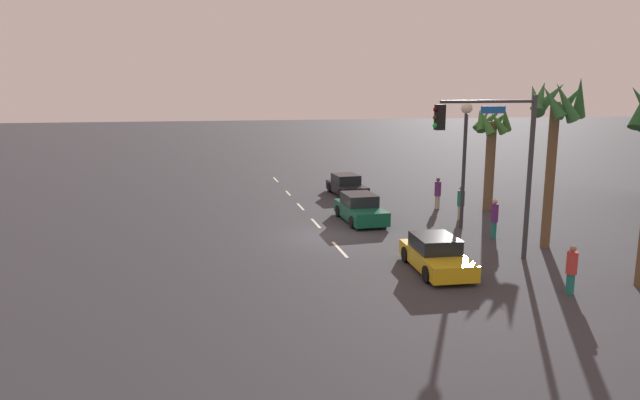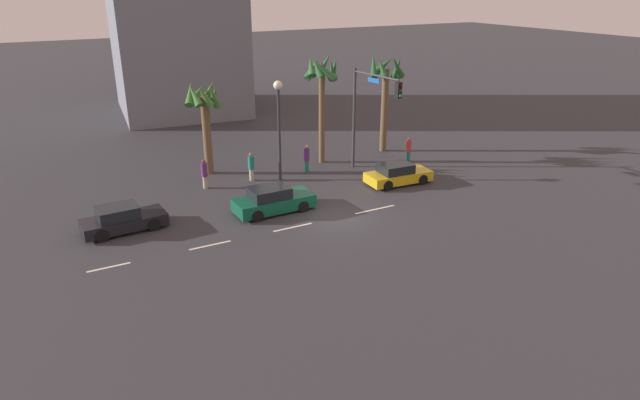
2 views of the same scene
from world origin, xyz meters
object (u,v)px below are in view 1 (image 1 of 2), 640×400
at_px(pedestrian_0, 461,202).
at_px(pedestrian_2, 494,217).
at_px(car_2, 347,186).
at_px(palm_tree_1, 555,118).
at_px(car_1, 360,209).
at_px(palm_tree_2, 491,136).
at_px(car_0, 436,255).
at_px(pedestrian_3, 571,269).
at_px(pedestrian_1, 438,192).
at_px(streetlamp, 465,141).
at_px(traffic_signal, 501,152).

distance_m(pedestrian_0, pedestrian_2, 3.88).
xyz_separation_m(car_2, palm_tree_1, (14.53, 5.35, 5.14)).
bearing_deg(car_1, palm_tree_1, 44.81).
xyz_separation_m(pedestrian_2, palm_tree_2, (-5.84, 2.85, 3.37)).
xyz_separation_m(pedestrian_0, palm_tree_2, (-1.96, 2.67, 3.40)).
relative_size(car_0, palm_tree_2, 0.69).
height_order(pedestrian_3, palm_tree_2, palm_tree_2).
relative_size(pedestrian_0, palm_tree_1, 0.24).
relative_size(car_2, pedestrian_0, 2.30).
xyz_separation_m(car_0, pedestrian_0, (-7.89, 4.90, 0.36)).
distance_m(car_1, pedestrian_1, 5.85).
bearing_deg(streetlamp, car_1, -118.89).
bearing_deg(pedestrian_2, pedestrian_3, -9.57).
xyz_separation_m(pedestrian_0, pedestrian_2, (3.88, -0.19, 0.03)).
height_order(car_1, pedestrian_3, pedestrian_3).
xyz_separation_m(car_1, pedestrian_1, (-2.17, 5.42, 0.31)).
bearing_deg(palm_tree_1, pedestrian_1, -171.91).
bearing_deg(pedestrian_0, palm_tree_1, 12.43).
height_order(car_0, palm_tree_2, palm_tree_2).
bearing_deg(pedestrian_2, pedestrian_1, 178.29).
height_order(pedestrian_0, pedestrian_1, pedestrian_1).
xyz_separation_m(traffic_signal, pedestrian_3, (3.94, 0.65, -3.63)).
relative_size(pedestrian_1, pedestrian_3, 1.09).
bearing_deg(car_0, palm_tree_1, 108.29).
xyz_separation_m(traffic_signal, palm_tree_1, (-1.52, 3.38, 1.24)).
xyz_separation_m(traffic_signal, pedestrian_2, (-3.48, 1.90, -3.52)).
height_order(car_2, traffic_signal, traffic_signal).
xyz_separation_m(car_2, palm_tree_2, (6.72, 6.73, 3.75)).
height_order(car_0, pedestrian_0, pedestrian_0).
bearing_deg(pedestrian_0, palm_tree_2, 126.35).
bearing_deg(car_2, streetlamp, 17.65).
xyz_separation_m(car_0, car_1, (-8.78, -0.50, 0.06)).
bearing_deg(palm_tree_2, car_1, -82.41).
bearing_deg(pedestrian_0, pedestrian_2, -2.74).
bearing_deg(palm_tree_2, pedestrian_3, -17.20).
height_order(traffic_signal, pedestrian_2, traffic_signal).
height_order(pedestrian_0, pedestrian_3, pedestrian_0).
bearing_deg(car_2, car_0, -2.91).
height_order(traffic_signal, pedestrian_0, traffic_signal).
bearing_deg(pedestrian_1, pedestrian_0, -0.40).
bearing_deg(streetlamp, pedestrian_0, 155.29).
height_order(palm_tree_1, palm_tree_2, palm_tree_1).
bearing_deg(pedestrian_2, pedestrian_0, 177.26).
relative_size(car_0, pedestrian_3, 2.47).
bearing_deg(palm_tree_2, pedestrian_0, -53.65).
relative_size(pedestrian_3, palm_tree_2, 0.28).
height_order(streetlamp, pedestrian_2, streetlamp).
bearing_deg(pedestrian_1, palm_tree_2, 67.48).
relative_size(car_0, palm_tree_1, 0.56).
relative_size(car_0, pedestrian_0, 2.29).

